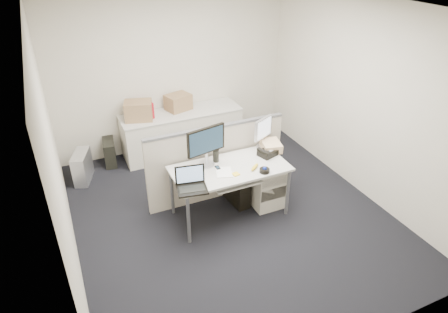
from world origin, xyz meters
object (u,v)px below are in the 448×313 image
monitor_main (206,147)px  laptop (192,181)px  desk_phone (268,153)px  desk (230,172)px

monitor_main → laptop: 0.61m
monitor_main → laptop: monitor_main is taller
desk_phone → laptop: bearing=179.0°
desk_phone → desk: bearing=170.2°
desk → laptop: bearing=-155.7°
desk → laptop: 0.71m
desk → desk_phone: bearing=7.6°
monitor_main → desk: bearing=-47.7°
laptop → desk_phone: size_ratio=1.51×
monitor_main → desk_phone: size_ratio=2.31×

